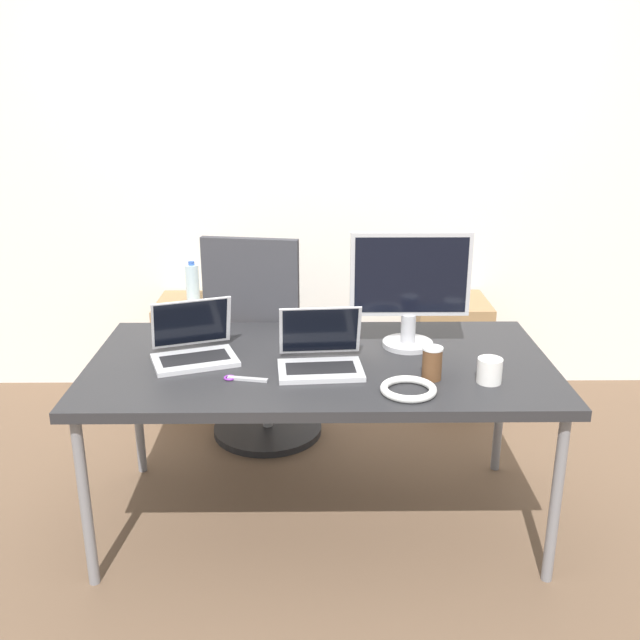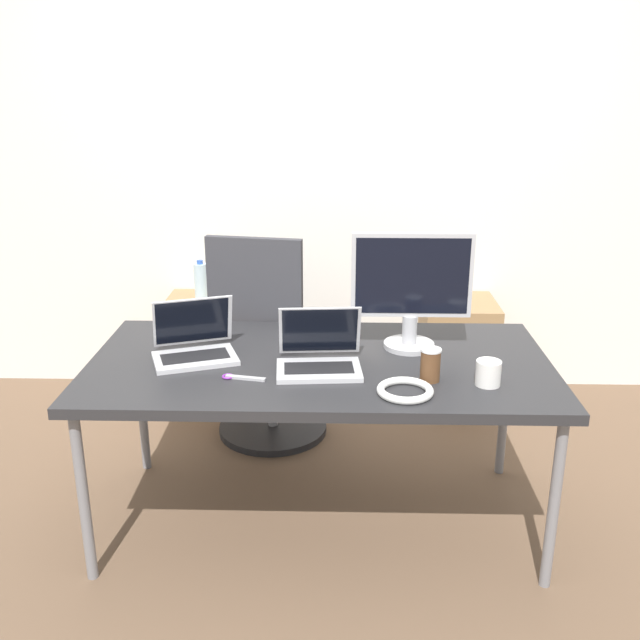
# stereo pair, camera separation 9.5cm
# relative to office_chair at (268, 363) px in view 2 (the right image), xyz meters

# --- Properties ---
(ground_plane) EXTENTS (14.00, 14.00, 0.00)m
(ground_plane) POSITION_rel_office_chair_xyz_m (0.28, -0.70, -0.41)
(ground_plane) COLOR brown
(wall_back) EXTENTS (10.00, 0.05, 2.60)m
(wall_back) POSITION_rel_office_chair_xyz_m (0.28, 0.74, 0.89)
(wall_back) COLOR silver
(wall_back) RESTS_ON ground_plane
(desk) EXTENTS (1.79, 0.91, 0.72)m
(desk) POSITION_rel_office_chair_xyz_m (0.28, -0.70, 0.26)
(desk) COLOR #28282B
(desk) RESTS_ON ground_plane
(office_chair) EXTENTS (0.56, 0.59, 1.09)m
(office_chair) POSITION_rel_office_chair_xyz_m (0.00, 0.00, 0.00)
(office_chair) COLOR #232326
(office_chair) RESTS_ON ground_plane
(cabinet_left) EXTENTS (0.40, 0.42, 0.58)m
(cabinet_left) POSITION_rel_office_chair_xyz_m (-0.41, 0.49, -0.12)
(cabinet_left) COLOR #99754C
(cabinet_left) RESTS_ON ground_plane
(cabinet_right) EXTENTS (0.40, 0.42, 0.58)m
(cabinet_right) POSITION_rel_office_chair_xyz_m (1.02, 0.49, -0.12)
(cabinet_right) COLOR #99754C
(cabinet_right) RESTS_ON ground_plane
(water_bottle) EXTENTS (0.07, 0.07, 0.23)m
(water_bottle) POSITION_rel_office_chair_xyz_m (-0.41, 0.50, 0.28)
(water_bottle) COLOR silver
(water_bottle) RESTS_ON cabinet_left
(laptop_left) EXTENTS (0.37, 0.36, 0.22)m
(laptop_left) POSITION_rel_office_chair_xyz_m (-0.22, -0.68, 0.35)
(laptop_left) COLOR silver
(laptop_left) RESTS_ON desk
(laptop_right) EXTENTS (0.33, 0.29, 0.22)m
(laptop_right) POSITION_rel_office_chair_xyz_m (0.28, -0.78, 0.35)
(laptop_right) COLOR silver
(laptop_right) RESTS_ON desk
(monitor) EXTENTS (0.48, 0.21, 0.47)m
(monitor) POSITION_rel_office_chair_xyz_m (0.64, -0.56, 0.56)
(monitor) COLOR #B7B7BC
(monitor) RESTS_ON desk
(coffee_cup_white) EXTENTS (0.09, 0.09, 0.09)m
(coffee_cup_white) POSITION_rel_office_chair_xyz_m (0.88, -0.92, 0.35)
(coffee_cup_white) COLOR white
(coffee_cup_white) RESTS_ON desk
(coffee_cup_brown) EXTENTS (0.08, 0.08, 0.12)m
(coffee_cup_brown) POSITION_rel_office_chair_xyz_m (0.68, -0.89, 0.37)
(coffee_cup_brown) COLOR brown
(coffee_cup_brown) RESTS_ON desk
(cable_coil) EXTENTS (0.20, 0.20, 0.03)m
(cable_coil) POSITION_rel_office_chair_xyz_m (0.58, -1.01, 0.32)
(cable_coil) COLOR white
(cable_coil) RESTS_ON desk
(scissors) EXTENTS (0.17, 0.06, 0.01)m
(scissors) POSITION_rel_office_chair_xyz_m (-0.01, -0.89, 0.31)
(scissors) COLOR #B2B2B7
(scissors) RESTS_ON desk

